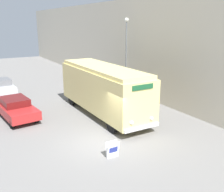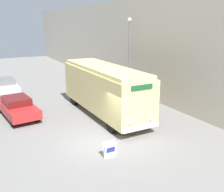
{
  "view_description": "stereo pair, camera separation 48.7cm",
  "coord_description": "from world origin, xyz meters",
  "px_view_note": "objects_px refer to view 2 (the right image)",
  "views": [
    {
      "loc": [
        -6.13,
        -11.56,
        6.37
      ],
      "look_at": [
        1.73,
        1.89,
        1.99
      ],
      "focal_mm": 42.0,
      "sensor_mm": 36.0,
      "label": 1
    },
    {
      "loc": [
        -5.7,
        -11.8,
        6.37
      ],
      "look_at": [
        1.73,
        1.89,
        1.99
      ],
      "focal_mm": 42.0,
      "sensor_mm": 36.0,
      "label": 2
    }
  ],
  "objects_px": {
    "parked_car_mid": "(5,86)",
    "parked_car_near": "(17,107)",
    "sign_board": "(110,150)",
    "vintage_bus": "(104,88)",
    "streetlamp": "(129,46)"
  },
  "relations": [
    {
      "from": "parked_car_near",
      "to": "parked_car_mid",
      "type": "xyz_separation_m",
      "value": [
        0.05,
        6.7,
        0.04
      ]
    },
    {
      "from": "parked_car_mid",
      "to": "parked_car_near",
      "type": "bearing_deg",
      "value": -93.47
    },
    {
      "from": "vintage_bus",
      "to": "parked_car_near",
      "type": "xyz_separation_m",
      "value": [
        -5.56,
        2.42,
        -1.21
      ]
    },
    {
      "from": "sign_board",
      "to": "parked_car_near",
      "type": "height_order",
      "value": "parked_car_near"
    },
    {
      "from": "streetlamp",
      "to": "parked_car_mid",
      "type": "xyz_separation_m",
      "value": [
        -9.91,
        5.34,
        -3.59
      ]
    },
    {
      "from": "sign_board",
      "to": "parked_car_mid",
      "type": "relative_size",
      "value": 0.2
    },
    {
      "from": "sign_board",
      "to": "parked_car_near",
      "type": "relative_size",
      "value": 0.17
    },
    {
      "from": "sign_board",
      "to": "parked_car_mid",
      "type": "height_order",
      "value": "parked_car_mid"
    },
    {
      "from": "streetlamp",
      "to": "parked_car_near",
      "type": "distance_m",
      "value": 10.69
    },
    {
      "from": "parked_car_mid",
      "to": "streetlamp",
      "type": "bearing_deg",
      "value": -31.38
    },
    {
      "from": "streetlamp",
      "to": "parked_car_near",
      "type": "xyz_separation_m",
      "value": [
        -9.96,
        -1.36,
        -3.63
      ]
    },
    {
      "from": "vintage_bus",
      "to": "parked_car_mid",
      "type": "relative_size",
      "value": 2.27
    },
    {
      "from": "vintage_bus",
      "to": "parked_car_mid",
      "type": "xyz_separation_m",
      "value": [
        -5.52,
        9.12,
        -1.17
      ]
    },
    {
      "from": "vintage_bus",
      "to": "parked_car_mid",
      "type": "distance_m",
      "value": 10.72
    },
    {
      "from": "sign_board",
      "to": "parked_car_mid",
      "type": "distance_m",
      "value": 15.16
    }
  ]
}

